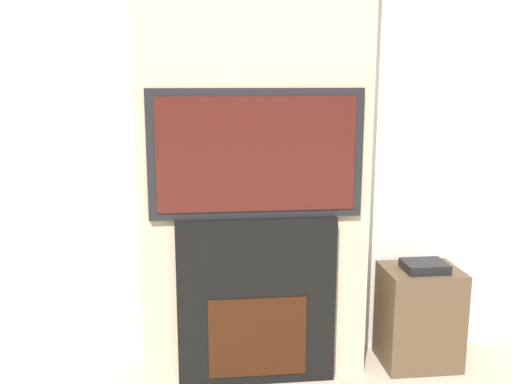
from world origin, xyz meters
TOP-DOWN VIEW (x-y plane):
  - wall_back at (0.00, 2.03)m, footprint 6.00×0.06m
  - chimney_breast at (0.00, 1.86)m, footprint 1.19×0.28m
  - fireplace at (0.00, 1.71)m, footprint 0.82×0.15m
  - television at (0.00, 1.71)m, footprint 1.07×0.07m
  - media_stand at (0.92, 1.79)m, footprint 0.41×0.34m

SIDE VIEW (x-z plane):
  - media_stand at x=0.92m, z-range -0.02..0.59m
  - fireplace at x=0.00m, z-range 0.00..0.89m
  - television at x=0.00m, z-range 0.89..1.54m
  - wall_back at x=0.00m, z-range 0.00..2.70m
  - chimney_breast at x=0.00m, z-range 0.00..2.70m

